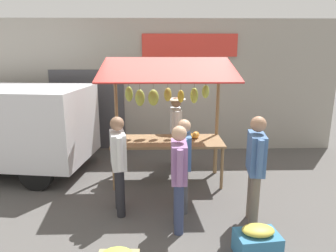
{
  "coord_description": "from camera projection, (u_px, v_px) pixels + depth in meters",
  "views": [
    {
      "loc": [
        0.15,
        5.93,
        2.66
      ],
      "look_at": [
        0.0,
        0.3,
        1.25
      ],
      "focal_mm": 32.95,
      "sensor_mm": 36.0,
      "label": 1
    }
  ],
  "objects": [
    {
      "name": "shopper_in_grey_tee",
      "position": [
        256.0,
        163.0,
        4.64
      ],
      "size": [
        0.29,
        0.72,
        1.71
      ],
      "rotation": [
        0.0,
        0.0,
        -1.72
      ],
      "color": "#726656",
      "rests_on": "ground"
    },
    {
      "name": "produce_crate_side",
      "position": [
        257.0,
        242.0,
        4.05
      ],
      "size": [
        0.6,
        0.45,
        0.43
      ],
      "color": "teal",
      "rests_on": "ground"
    },
    {
      "name": "shopper_with_shopping_bag",
      "position": [
        118.0,
        159.0,
        4.95
      ],
      "size": [
        0.32,
        0.69,
        1.64
      ],
      "rotation": [
        0.0,
        0.0,
        -1.35
      ],
      "color": "#232328",
      "rests_on": "ground"
    },
    {
      "name": "vendor_with_sunhat",
      "position": [
        176.0,
        127.0,
        6.9
      ],
      "size": [
        0.42,
        0.7,
        1.63
      ],
      "rotation": [
        0.0,
        0.0,
        1.61
      ],
      "color": "#232328",
      "rests_on": "ground"
    },
    {
      "name": "street_backdrop",
      "position": [
        164.0,
        86.0,
        8.11
      ],
      "size": [
        9.0,
        0.3,
        3.4
      ],
      "color": "#9E998E",
      "rests_on": "ground"
    },
    {
      "name": "shopper_in_striped_shirt",
      "position": [
        184.0,
        159.0,
        5.05
      ],
      "size": [
        0.24,
        0.68,
        1.57
      ],
      "rotation": [
        0.0,
        0.0,
        -1.62
      ],
      "color": "#4C4C51",
      "rests_on": "ground"
    },
    {
      "name": "shopper_with_ponytail",
      "position": [
        179.0,
        171.0,
        4.48
      ],
      "size": [
        0.23,
        0.69,
        1.61
      ],
      "rotation": [
        0.0,
        0.0,
        -1.59
      ],
      "color": "navy",
      "rests_on": "ground"
    },
    {
      "name": "market_stall",
      "position": [
        167.0,
        106.0,
        6.07
      ],
      "size": [
        2.5,
        1.46,
        2.5
      ],
      "color": "olive",
      "rests_on": "ground"
    },
    {
      "name": "ground_plane",
      "position": [
        168.0,
        181.0,
        6.4
      ],
      "size": [
        40.0,
        40.0,
        0.0
      ],
      "primitive_type": "plane",
      "color": "#514F4C"
    }
  ]
}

